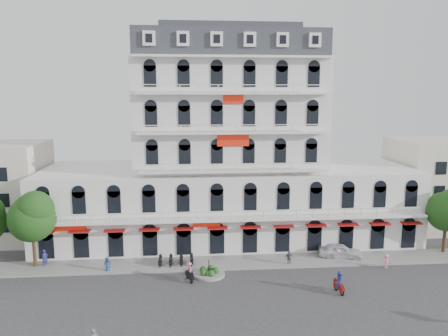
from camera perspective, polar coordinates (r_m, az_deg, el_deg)
ground at (r=39.85m, az=2.99°, el=-17.07°), size 120.00×120.00×0.00m
sidewalk at (r=47.97m, az=1.51°, el=-12.21°), size 53.00×4.00×0.16m
main_building at (r=54.11m, az=0.50°, el=1.13°), size 45.00×15.00×25.80m
flank_building_east at (r=66.49m, az=27.03°, el=-1.81°), size 14.00×10.00×12.00m
traffic_island at (r=44.92m, az=-1.98°, el=-13.52°), size 3.20×3.20×1.60m
parked_scooter_row at (r=47.58m, az=-6.28°, el=-12.56°), size 4.40×1.80×1.10m
tree_west_inner at (r=49.07m, az=-23.77°, el=-5.65°), size 4.76×4.76×8.25m
tree_east_inner at (r=55.24m, az=27.15°, el=-4.77°), size 4.40×4.37×7.57m
parked_car at (r=50.74m, az=14.93°, el=-10.43°), size 5.06×2.90×1.62m
rider_east at (r=42.29m, az=14.83°, el=-14.19°), size 0.67×1.69×2.13m
rider_center at (r=43.48m, az=-4.55°, el=-13.30°), size 0.84×1.64×1.93m
pedestrian_left at (r=46.97m, az=-14.97°, el=-12.09°), size 0.87×0.66×1.59m
pedestrian_mid at (r=47.63m, az=8.51°, el=-11.53°), size 1.00×0.50×1.64m
pedestrian_right at (r=49.30m, az=20.40°, el=-11.34°), size 1.10×0.77×1.56m
pedestrian_far at (r=50.16m, az=-22.36°, el=-10.87°), size 0.76×0.85×1.94m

